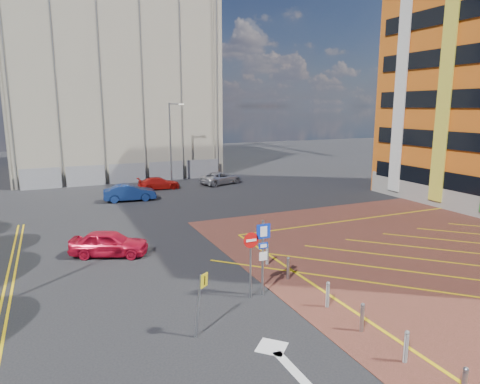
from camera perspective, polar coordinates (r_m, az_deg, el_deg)
ground at (r=17.19m, az=3.04°, el=-15.13°), size 140.00×140.00×0.00m
lamp_back at (r=43.25m, az=-9.17°, el=6.85°), size 1.53×0.16×8.00m
sign_cluster at (r=17.36m, az=2.49°, el=-7.85°), size 1.17×0.12×3.20m
warning_sign at (r=14.72m, az=-5.30°, el=-13.75°), size 0.57×0.38×2.25m
bollard_row at (r=16.84m, az=12.96°, el=-14.23°), size 0.14×11.14×0.90m
construction_building at (r=54.23m, az=-17.13°, el=14.41°), size 21.20×19.20×22.00m
construction_fence at (r=44.90m, az=-13.50°, el=2.52°), size 21.60×0.06×2.00m
car_red_left at (r=23.39m, az=-17.05°, el=-6.53°), size 4.27×3.03×1.35m
car_blue_back at (r=36.29m, az=-14.47°, el=-0.07°), size 4.33×1.92×1.38m
car_red_back at (r=40.82m, az=-10.77°, el=1.16°), size 3.97×1.75×1.14m
car_silver_back at (r=42.79m, az=-2.56°, el=1.88°), size 4.85×3.32×1.23m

